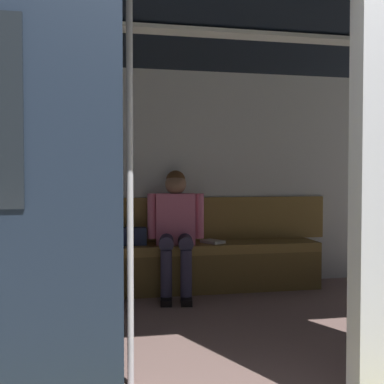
{
  "coord_description": "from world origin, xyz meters",
  "views": [
    {
      "loc": [
        0.61,
        1.96,
        1.14
      ],
      "look_at": [
        -0.03,
        -1.38,
        1.03
      ],
      "focal_mm": 42.82,
      "sensor_mm": 36.0,
      "label": 1
    }
  ],
  "objects_px": {
    "handbag": "(133,236)",
    "book": "(213,242)",
    "train_car": "(179,116)",
    "grab_pole_door": "(130,182)",
    "bench_seat": "(168,256)",
    "person_seated": "(176,223)"
  },
  "relations": [
    {
      "from": "train_car",
      "to": "book",
      "type": "relative_size",
      "value": 29.09
    },
    {
      "from": "handbag",
      "to": "grab_pole_door",
      "type": "relative_size",
      "value": 0.12
    },
    {
      "from": "handbag",
      "to": "bench_seat",
      "type": "bearing_deg",
      "value": 171.84
    },
    {
      "from": "bench_seat",
      "to": "grab_pole_door",
      "type": "relative_size",
      "value": 1.39
    },
    {
      "from": "bench_seat",
      "to": "person_seated",
      "type": "relative_size",
      "value": 2.56
    },
    {
      "from": "person_seated",
      "to": "bench_seat",
      "type": "bearing_deg",
      "value": -35.65
    },
    {
      "from": "grab_pole_door",
      "to": "person_seated",
      "type": "bearing_deg",
      "value": -106.06
    },
    {
      "from": "person_seated",
      "to": "grab_pole_door",
      "type": "distance_m",
      "value": 2.02
    },
    {
      "from": "bench_seat",
      "to": "grab_pole_door",
      "type": "distance_m",
      "value": 2.14
    },
    {
      "from": "person_seated",
      "to": "book",
      "type": "xyz_separation_m",
      "value": [
        -0.39,
        -0.08,
        -0.2
      ]
    },
    {
      "from": "handbag",
      "to": "book",
      "type": "distance_m",
      "value": 0.8
    },
    {
      "from": "person_seated",
      "to": "book",
      "type": "bearing_deg",
      "value": -168.03
    },
    {
      "from": "train_car",
      "to": "grab_pole_door",
      "type": "distance_m",
      "value": 1.02
    },
    {
      "from": "person_seated",
      "to": "book",
      "type": "distance_m",
      "value": 0.44
    },
    {
      "from": "train_car",
      "to": "grab_pole_door",
      "type": "relative_size",
      "value": 2.87
    },
    {
      "from": "bench_seat",
      "to": "grab_pole_door",
      "type": "bearing_deg",
      "value": 76.3
    },
    {
      "from": "book",
      "to": "grab_pole_door",
      "type": "height_order",
      "value": "grab_pole_door"
    },
    {
      "from": "grab_pole_door",
      "to": "bench_seat",
      "type": "bearing_deg",
      "value": -103.7
    },
    {
      "from": "handbag",
      "to": "book",
      "type": "bearing_deg",
      "value": 178.76
    },
    {
      "from": "book",
      "to": "grab_pole_door",
      "type": "distance_m",
      "value": 2.27
    },
    {
      "from": "train_car",
      "to": "person_seated",
      "type": "relative_size",
      "value": 5.31
    },
    {
      "from": "train_car",
      "to": "book",
      "type": "xyz_separation_m",
      "value": [
        -0.54,
        -1.17,
        -1.09
      ]
    }
  ]
}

